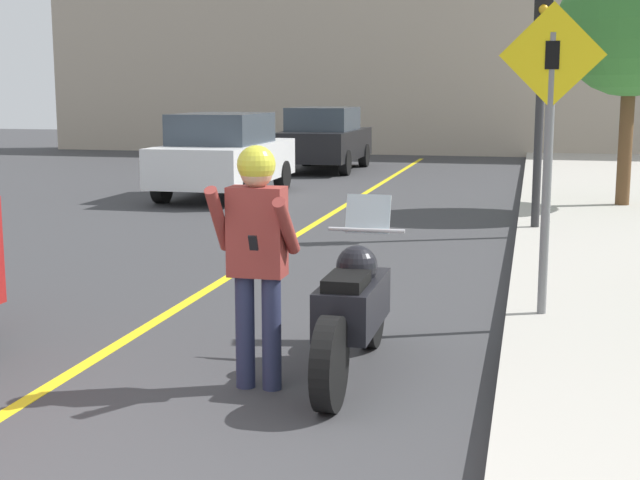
{
  "coord_description": "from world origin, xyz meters",
  "views": [
    {
      "loc": [
        2.78,
        -3.92,
        2.15
      ],
      "look_at": [
        1.2,
        2.68,
        1.0
      ],
      "focal_mm": 50.0,
      "sensor_mm": 36.0,
      "label": 1
    }
  ],
  "objects_px": {
    "crossing_sign": "(549,130)",
    "parked_car_black": "(324,138)",
    "motorcycle": "(353,309)",
    "traffic_light": "(542,58)",
    "street_tree": "(632,24)",
    "parked_car_white": "(224,154)",
    "person_biker": "(257,241)"
  },
  "relations": [
    {
      "from": "person_biker",
      "to": "crossing_sign",
      "type": "bearing_deg",
      "value": 46.61
    },
    {
      "from": "motorcycle",
      "to": "parked_car_black",
      "type": "bearing_deg",
      "value": 103.85
    },
    {
      "from": "street_tree",
      "to": "parked_car_white",
      "type": "distance_m",
      "value": 8.0
    },
    {
      "from": "street_tree",
      "to": "parked_car_black",
      "type": "xyz_separation_m",
      "value": [
        -6.98,
        6.92,
        -2.39
      ]
    },
    {
      "from": "crossing_sign",
      "to": "motorcycle",
      "type": "bearing_deg",
      "value": -130.35
    },
    {
      "from": "parked_car_white",
      "to": "parked_car_black",
      "type": "relative_size",
      "value": 1.0
    },
    {
      "from": "crossing_sign",
      "to": "parked_car_black",
      "type": "relative_size",
      "value": 0.65
    },
    {
      "from": "parked_car_white",
      "to": "street_tree",
      "type": "bearing_deg",
      "value": -5.31
    },
    {
      "from": "traffic_light",
      "to": "parked_car_white",
      "type": "bearing_deg",
      "value": 148.78
    },
    {
      "from": "crossing_sign",
      "to": "parked_car_black",
      "type": "distance_m",
      "value": 16.17
    },
    {
      "from": "traffic_light",
      "to": "parked_car_black",
      "type": "bearing_deg",
      "value": 118.98
    },
    {
      "from": "motorcycle",
      "to": "parked_car_white",
      "type": "xyz_separation_m",
      "value": [
        -4.77,
        10.6,
        0.34
      ]
    },
    {
      "from": "person_biker",
      "to": "street_tree",
      "type": "relative_size",
      "value": 0.41
    },
    {
      "from": "crossing_sign",
      "to": "parked_car_white",
      "type": "distance_m",
      "value": 10.91
    },
    {
      "from": "street_tree",
      "to": "parked_car_black",
      "type": "bearing_deg",
      "value": 135.26
    },
    {
      "from": "traffic_light",
      "to": "person_biker",
      "type": "bearing_deg",
      "value": -104.85
    },
    {
      "from": "motorcycle",
      "to": "parked_car_black",
      "type": "height_order",
      "value": "parked_car_black"
    },
    {
      "from": "motorcycle",
      "to": "traffic_light",
      "type": "height_order",
      "value": "traffic_light"
    },
    {
      "from": "street_tree",
      "to": "parked_car_black",
      "type": "height_order",
      "value": "street_tree"
    },
    {
      "from": "traffic_light",
      "to": "street_tree",
      "type": "relative_size",
      "value": 0.8
    },
    {
      "from": "person_biker",
      "to": "parked_car_white",
      "type": "xyz_separation_m",
      "value": [
        -4.16,
        11.07,
        -0.23
      ]
    },
    {
      "from": "parked_car_black",
      "to": "person_biker",
      "type": "bearing_deg",
      "value": -78.42
    },
    {
      "from": "crossing_sign",
      "to": "traffic_light",
      "type": "xyz_separation_m",
      "value": [
        -0.06,
        5.24,
        0.78
      ]
    },
    {
      "from": "person_biker",
      "to": "crossing_sign",
      "type": "distance_m",
      "value": 3.01
    },
    {
      "from": "person_biker",
      "to": "traffic_light",
      "type": "distance_m",
      "value": 7.77
    },
    {
      "from": "person_biker",
      "to": "parked_car_black",
      "type": "height_order",
      "value": "person_biker"
    },
    {
      "from": "parked_car_black",
      "to": "street_tree",
      "type": "bearing_deg",
      "value": -44.74
    },
    {
      "from": "traffic_light",
      "to": "street_tree",
      "type": "bearing_deg",
      "value": 63.63
    },
    {
      "from": "crossing_sign",
      "to": "traffic_light",
      "type": "height_order",
      "value": "traffic_light"
    },
    {
      "from": "motorcycle",
      "to": "parked_car_black",
      "type": "distance_m",
      "value": 17.32
    },
    {
      "from": "motorcycle",
      "to": "person_biker",
      "type": "bearing_deg",
      "value": -142.03
    },
    {
      "from": "traffic_light",
      "to": "parked_car_black",
      "type": "height_order",
      "value": "traffic_light"
    }
  ]
}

